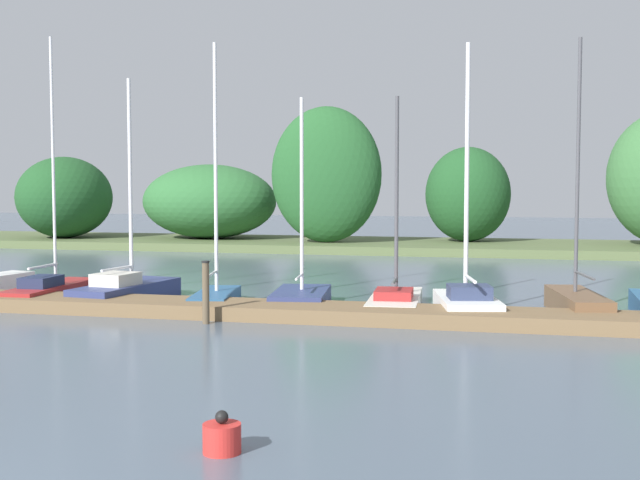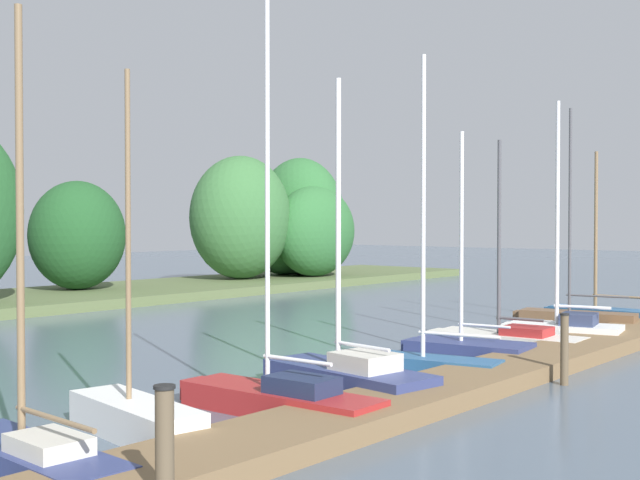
# 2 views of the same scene
# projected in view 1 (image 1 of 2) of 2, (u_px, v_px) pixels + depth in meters

# --- Properties ---
(dock_pier) EXTENTS (24.22, 1.80, 0.35)m
(dock_pier) POSITION_uv_depth(u_px,v_px,m) (229.00, 309.00, 21.01)
(dock_pier) COLOR brown
(dock_pier) RESTS_ON ground
(far_shore) EXTENTS (58.72, 8.00, 7.20)m
(far_shore) POSITION_uv_depth(u_px,v_px,m) (457.00, 198.00, 41.42)
(far_shore) COLOR #56663D
(far_shore) RESTS_ON ground
(sailboat_2) EXTENTS (1.18, 4.28, 7.50)m
(sailboat_2) POSITION_uv_depth(u_px,v_px,m) (52.00, 288.00, 23.90)
(sailboat_2) COLOR maroon
(sailboat_2) RESTS_ON ground
(sailboat_3) EXTENTS (1.82, 4.18, 6.29)m
(sailboat_3) POSITION_uv_depth(u_px,v_px,m) (128.00, 288.00, 23.59)
(sailboat_3) COLOR navy
(sailboat_3) RESTS_ON ground
(sailboat_4) EXTENTS (1.51, 3.33, 7.13)m
(sailboat_4) POSITION_uv_depth(u_px,v_px,m) (216.00, 292.00, 22.77)
(sailboat_4) COLOR #285684
(sailboat_4) RESTS_ON ground
(sailboat_5) EXTENTS (1.77, 3.29, 5.65)m
(sailboat_5) POSITION_uv_depth(u_px,v_px,m) (302.00, 296.00, 22.61)
(sailboat_5) COLOR navy
(sailboat_5) RESTS_ON ground
(sailboat_6) EXTENTS (1.57, 4.41, 5.65)m
(sailboat_6) POSITION_uv_depth(u_px,v_px,m) (395.00, 298.00, 22.21)
(sailboat_6) COLOR silver
(sailboat_6) RESTS_ON ground
(sailboat_7) EXTENTS (1.97, 3.44, 6.84)m
(sailboat_7) POSITION_uv_depth(u_px,v_px,m) (466.00, 300.00, 20.99)
(sailboat_7) COLOR white
(sailboat_7) RESTS_ON ground
(sailboat_8) EXTENTS (1.54, 3.83, 6.99)m
(sailboat_8) POSITION_uv_depth(u_px,v_px,m) (576.00, 300.00, 21.18)
(sailboat_8) COLOR brown
(sailboat_8) RESTS_ON ground
(mooring_piling_1) EXTENTS (0.19, 0.19, 1.51)m
(mooring_piling_1) POSITION_uv_depth(u_px,v_px,m) (206.00, 292.00, 19.77)
(mooring_piling_1) COLOR brown
(mooring_piling_1) RESTS_ON ground
(channel_buoy_0) EXTENTS (0.48, 0.48, 0.53)m
(channel_buoy_0) POSITION_uv_depth(u_px,v_px,m) (222.00, 437.00, 10.28)
(channel_buoy_0) COLOR red
(channel_buoy_0) RESTS_ON ground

